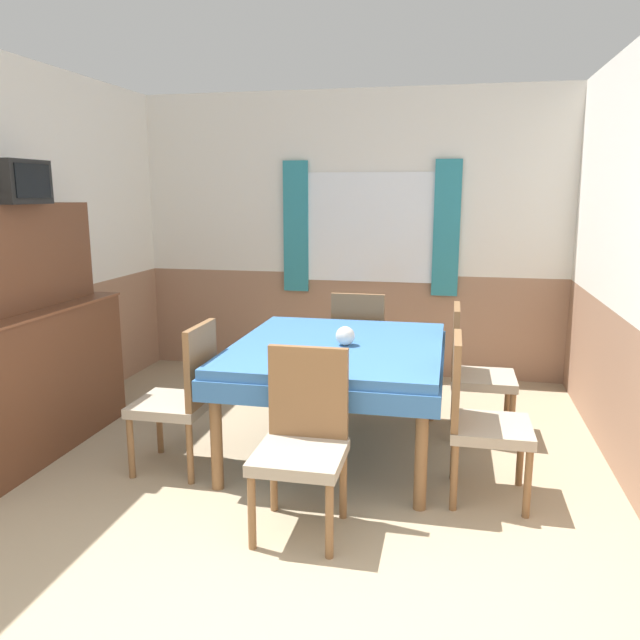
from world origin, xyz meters
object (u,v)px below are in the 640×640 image
chair_right_near (478,415)px  vase (345,336)px  tv (13,182)px  chair_left_near (183,394)px  chair_head_window (360,345)px  dining_table (338,358)px  chair_right_far (473,368)px  chair_head_near (303,437)px  sideboard (26,350)px

chair_right_near → vase: 0.98m
chair_right_near → tv: (-2.82, 0.03, 1.27)m
chair_left_near → chair_head_window: 1.71m
chair_left_near → chair_head_window: size_ratio=1.00×
dining_table → chair_head_window: 1.00m
dining_table → chair_right_far: bearing=28.6°
dining_table → chair_right_far: 1.01m
chair_left_near → chair_right_far: size_ratio=1.00×
chair_head_near → sideboard: size_ratio=0.57×
tv → vase: 2.25m
chair_left_near → chair_right_near: bearing=-90.0°
chair_right_far → chair_right_near: size_ratio=1.00×
chair_head_near → tv: (-1.94, 0.54, 1.27)m
chair_head_window → vase: (0.05, -1.03, 0.31)m
tv → chair_head_near: bearing=-15.5°
chair_head_near → tv: 2.38m
chair_right_far → chair_right_near: bearing=0.0°
chair_head_window → vase: 1.08m
chair_head_window → sideboard: sideboard is taller
dining_table → chair_right_near: size_ratio=1.71×
chair_head_near → vase: chair_head_near is taller
chair_right_far → dining_table: bearing=-61.4°
chair_right_far → chair_left_near: bearing=-61.4°
chair_right_near → vase: chair_right_near is taller
sideboard → tv: (0.04, -0.02, 1.07)m
chair_head_window → tv: bearing=-143.4°
chair_right_far → chair_head_near: bearing=-30.9°
chair_right_near → sideboard: (-2.86, 0.05, 0.21)m
chair_right_far → vase: (-0.82, -0.52, 0.31)m
chair_left_near → sideboard: bearing=87.7°
dining_table → vase: size_ratio=12.76×
dining_table → chair_head_near: 1.00m
chair_right_near → tv: 3.09m
chair_right_far → vase: 1.02m
vase → chair_right_near: bearing=-28.0°
chair_head_near → dining_table: bearing=-90.0°
chair_left_near → dining_table: bearing=-61.4°
dining_table → chair_head_window: bearing=90.0°
chair_right_near → vase: bearing=-118.0°
chair_head_window → sideboard: size_ratio=0.57×
chair_right_far → sideboard: bearing=-72.3°
dining_table → chair_head_near: bearing=-90.0°
chair_head_near → vase: (0.05, 0.95, 0.31)m
sideboard → tv: size_ratio=4.19×
dining_table → vase: vase is taller
sideboard → chair_head_near: bearing=-15.7°
tv → vase: (1.99, 0.41, -0.96)m
tv → chair_head_window: bearing=36.6°
dining_table → chair_right_near: (0.88, -0.48, -0.15)m
dining_table → sideboard: bearing=-167.7°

